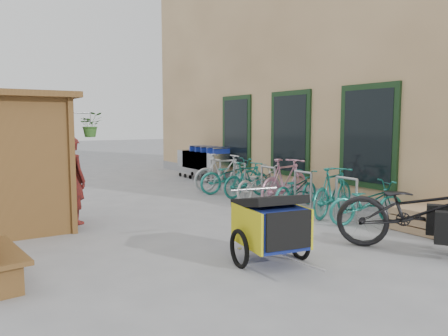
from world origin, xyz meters
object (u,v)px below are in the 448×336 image
bike_0 (367,202)px  bike_1 (333,192)px  pallet_stack (436,220)px  bike_4 (259,183)px  bike_5 (247,179)px  bike_6 (230,176)px  shopping_carts (202,160)px  child_trailer (271,223)px  bike_7 (223,172)px  kiosk (2,143)px  cargo_bike (419,212)px  bike_2 (296,189)px  person_kiosk (73,180)px  bike_3 (286,182)px

bike_0 → bike_1: size_ratio=0.93×
pallet_stack → bike_1: size_ratio=0.72×
bike_4 → bike_5: bike_5 is taller
bike_4 → bike_6: 1.29m
pallet_stack → bike_0: 1.20m
shopping_carts → bike_5: shopping_carts is taller
child_trailer → bike_7: bearing=73.1°
bike_7 → kiosk: bearing=115.2°
child_trailer → bike_1: bearing=38.8°
cargo_bike → bike_2: (0.76, 3.52, -0.19)m
pallet_stack → bike_1: 1.98m
bike_5 → bike_2: bearing=179.1°
bike_4 → bike_7: bike_7 is taller
shopping_carts → cargo_bike: (-1.31, -8.76, -0.06)m
bike_4 → bike_5: size_ratio=1.06×
bike_6 → bike_7: size_ratio=1.02×
cargo_bike → pallet_stack: bearing=-11.3°
person_kiosk → bike_7: size_ratio=0.94×
kiosk → pallet_stack: kiosk is taller
bike_2 → bike_3: bike_3 is taller
shopping_carts → bike_6: size_ratio=1.41×
bike_1 → bike_3: 1.44m
bike_6 → person_kiosk: bearing=112.3°
person_kiosk → bike_5: person_kiosk is taller
kiosk → child_trailer: bearing=-52.0°
kiosk → bike_2: (5.73, -0.89, -1.15)m
pallet_stack → bike_1: bearing=105.9°
bike_2 → bike_3: bearing=-9.8°
pallet_stack → bike_3: 3.38m
pallet_stack → bike_3: size_ratio=0.66×
shopping_carts → bike_0: shopping_carts is taller
shopping_carts → bike_7: bearing=-106.1°
pallet_stack → bike_3: bearing=99.8°
bike_2 → shopping_carts: bearing=-19.8°
bike_4 → bike_6: bearing=-13.4°
shopping_carts → child_trailer: (-3.44, -7.99, -0.11)m
pallet_stack → bike_0: bike_0 is taller
bike_1 → person_kiosk: bearing=46.9°
bike_4 → bike_7: 1.69m
bike_1 → bike_2: bearing=-17.5°
kiosk → shopping_carts: kiosk is taller
cargo_bike → bike_7: bearing=51.0°
bike_0 → bike_3: size_ratio=0.86×
bike_4 → bike_6: size_ratio=0.91×
cargo_bike → bike_4: 4.70m
cargo_bike → bike_5: bearing=49.9°
pallet_stack → cargo_bike: bearing=-157.9°
kiosk → cargo_bike: size_ratio=1.06×
bike_0 → bike_6: 4.36m
pallet_stack → bike_5: bike_5 is taller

